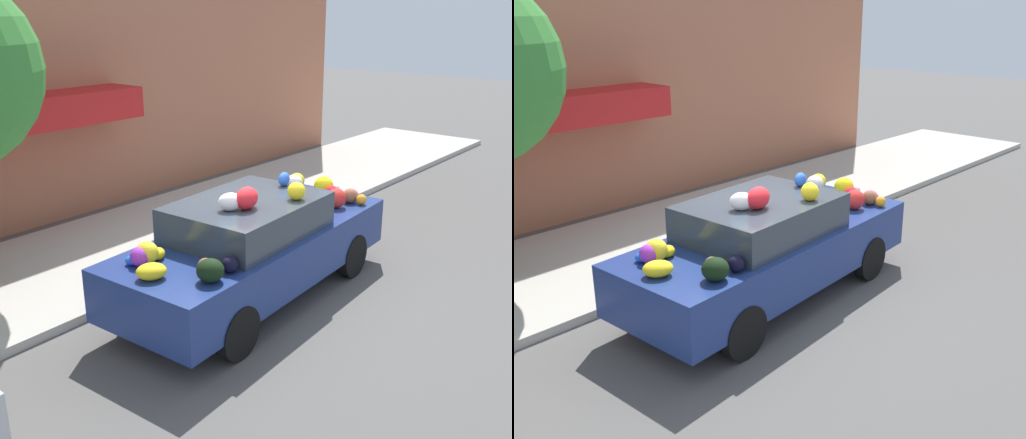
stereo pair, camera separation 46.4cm
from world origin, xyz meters
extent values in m
plane|color=#565451|center=(0.00, 0.00, 0.00)|extent=(60.00, 60.00, 0.00)
cube|color=#B2ADA3|center=(0.00, 2.70, 0.06)|extent=(24.00, 3.20, 0.12)
cube|color=#B26B4C|center=(0.00, 4.95, 2.97)|extent=(18.00, 0.30, 5.94)
cube|color=red|center=(-0.67, 4.35, 2.18)|extent=(4.39, 0.90, 0.55)
cylinder|color=gold|center=(0.48, 1.58, 0.40)|extent=(0.20, 0.20, 0.55)
sphere|color=gold|center=(0.48, 1.58, 0.73)|extent=(0.18, 0.18, 0.18)
cube|color=navy|center=(0.00, -0.11, 0.67)|extent=(4.60, 1.93, 0.68)
cube|color=#333D47|center=(-0.18, -0.12, 1.23)|extent=(2.11, 1.58, 0.46)
cylinder|color=black|center=(1.35, 0.73, 0.33)|extent=(0.67, 0.22, 0.66)
cylinder|color=black|center=(1.44, -0.78, 0.33)|extent=(0.67, 0.22, 0.66)
cylinder|color=black|center=(-1.44, 0.56, 0.33)|extent=(0.67, 0.22, 0.66)
cylinder|color=black|center=(-1.35, -0.95, 0.33)|extent=(0.67, 0.22, 0.66)
sphere|color=red|center=(1.77, -0.17, 1.11)|extent=(0.29, 0.29, 0.22)
ellipsoid|color=red|center=(-0.47, -0.35, 1.60)|extent=(0.42, 0.33, 0.28)
ellipsoid|color=pink|center=(1.89, -0.44, 1.10)|extent=(0.28, 0.30, 0.20)
ellipsoid|color=yellow|center=(-1.95, -0.23, 1.09)|extent=(0.43, 0.41, 0.18)
sphere|color=yellow|center=(1.95, 0.62, 1.13)|extent=(0.33, 0.33, 0.26)
sphere|color=orange|center=(1.85, -0.66, 1.08)|extent=(0.22, 0.22, 0.16)
sphere|color=yellow|center=(0.23, -0.60, 1.58)|extent=(0.31, 0.31, 0.24)
sphere|color=yellow|center=(1.87, 0.04, 1.16)|extent=(0.44, 0.44, 0.32)
ellipsoid|color=black|center=(-1.59, -0.78, 1.13)|extent=(0.41, 0.41, 0.26)
sphere|color=brown|center=(-1.46, -0.58, 1.09)|extent=(0.22, 0.22, 0.18)
sphere|color=red|center=(1.49, -0.44, 1.15)|extent=(0.39, 0.39, 0.30)
ellipsoid|color=yellow|center=(-1.54, 0.14, 1.07)|extent=(0.27, 0.25, 0.14)
ellipsoid|color=white|center=(-0.64, -0.24, 1.58)|extent=(0.37, 0.36, 0.23)
sphere|color=purple|center=(-1.80, 0.14, 1.12)|extent=(0.32, 0.32, 0.23)
ellipsoid|color=blue|center=(0.65, -0.08, 1.56)|extent=(0.24, 0.19, 0.19)
ellipsoid|color=white|center=(1.99, -0.01, 1.11)|extent=(0.32, 0.35, 0.22)
sphere|color=black|center=(-1.27, -0.78, 1.10)|extent=(0.25, 0.25, 0.20)
sphere|color=yellow|center=(-1.70, 0.13, 1.14)|extent=(0.35, 0.35, 0.27)
ellipsoid|color=blue|center=(-1.85, 0.24, 1.06)|extent=(0.15, 0.17, 0.11)
sphere|color=white|center=(1.73, 0.52, 1.15)|extent=(0.36, 0.36, 0.29)
sphere|color=#8F5A3B|center=(1.82, -0.48, 1.11)|extent=(0.31, 0.31, 0.22)
camera|label=1|loc=(-5.84, -4.95, 3.81)|focal=42.00mm
camera|label=2|loc=(-5.54, -5.29, 3.81)|focal=42.00mm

